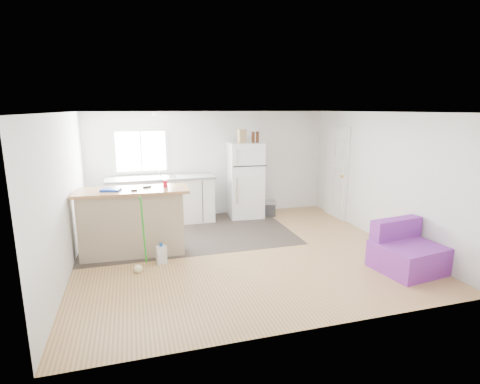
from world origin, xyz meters
name	(u,v)px	position (x,y,z in m)	size (l,w,h in m)	color
room	(241,185)	(0.00, 0.00, 1.20)	(5.51, 5.01, 2.41)	olive
vinyl_zone	(189,233)	(-0.73, 1.25, 0.00)	(4.05, 2.50, 0.00)	#312925
window	(141,151)	(-1.55, 2.49, 1.55)	(1.18, 0.06, 0.98)	white
interior_door	(336,173)	(2.72, 1.55, 1.02)	(0.11, 0.92, 2.10)	white
ceiling_fixture	(160,114)	(-1.20, 1.20, 2.36)	(0.30, 0.30, 0.07)	white
kitchen_cabinets	(162,199)	(-1.17, 2.15, 0.52)	(2.30, 0.72, 1.32)	white
peninsula	(133,222)	(-1.80, 0.44, 0.58)	(1.88, 0.80, 1.14)	tan
refrigerator	(245,180)	(0.73, 2.13, 0.85)	(0.81, 0.77, 1.71)	white
cooler	(266,208)	(1.20, 2.04, 0.18)	(0.52, 0.42, 0.35)	#2E2E31
purple_seat	(406,253)	(2.25, -1.42, 0.27)	(1.01, 0.97, 0.74)	purple
cleaner_jug	(161,254)	(-1.39, -0.13, 0.15)	(0.18, 0.14, 0.35)	silver
mop	(140,257)	(-1.72, -0.34, 0.23)	(0.22, 0.34, 1.21)	green
red_cup	(165,184)	(-1.23, 0.47, 1.20)	(0.08, 0.08, 0.12)	red
blue_tray	(111,190)	(-2.11, 0.41, 1.16)	(0.30, 0.22, 0.04)	#1338B5
tool_a	(147,187)	(-1.53, 0.50, 1.15)	(0.14, 0.05, 0.03)	black
tool_b	(134,190)	(-1.75, 0.28, 1.15)	(0.10, 0.04, 0.03)	black
cardboard_box	(242,136)	(0.61, 2.05, 1.86)	(0.20, 0.10, 0.30)	tan
bottle_left	(253,137)	(0.88, 2.06, 1.83)	(0.07, 0.07, 0.25)	#3C1B0A
bottle_right	(257,137)	(0.99, 2.09, 1.83)	(0.07, 0.07, 0.25)	#3C1B0A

